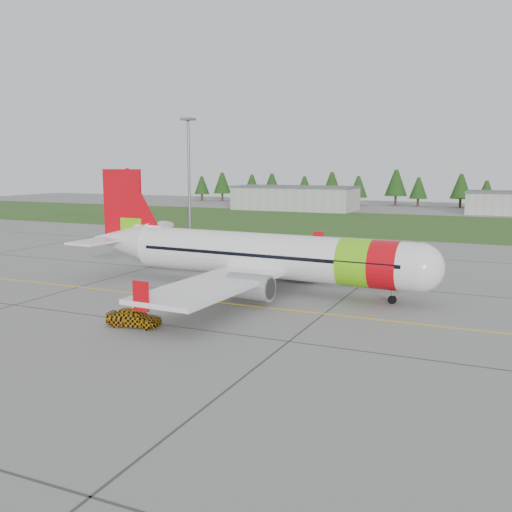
% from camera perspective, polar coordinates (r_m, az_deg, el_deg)
% --- Properties ---
extents(ground, '(320.00, 320.00, 0.00)m').
position_cam_1_polar(ground, '(43.30, -9.25, -6.82)').
color(ground, gray).
rests_on(ground, ground).
extents(aircraft, '(37.58, 34.63, 11.38)m').
position_cam_1_polar(aircraft, '(54.25, 0.43, 0.06)').
color(aircraft, white).
rests_on(aircraft, ground).
extents(follow_me_car, '(1.62, 1.84, 4.10)m').
position_cam_1_polar(follow_me_car, '(42.80, -12.17, -4.26)').
color(follow_me_car, orange).
rests_on(follow_me_car, ground).
extents(service_van, '(1.80, 1.73, 4.47)m').
position_cam_1_polar(service_van, '(108.14, -9.35, 3.85)').
color(service_van, silver).
rests_on(service_van, ground).
extents(grass_strip, '(320.00, 50.00, 0.03)m').
position_cam_1_polar(grass_strip, '(119.55, 12.83, 3.16)').
color(grass_strip, '#30561E').
rests_on(grass_strip, ground).
extents(taxi_guideline, '(120.00, 0.25, 0.02)m').
position_cam_1_polar(taxi_guideline, '(49.94, -4.21, -4.58)').
color(taxi_guideline, gold).
rests_on(taxi_guideline, ground).
extents(hangar_west, '(32.00, 14.00, 6.00)m').
position_cam_1_polar(hangar_west, '(154.39, 3.93, 5.74)').
color(hangar_west, '#A8A8A3').
rests_on(hangar_west, ground).
extents(floodlight_mast, '(0.50, 0.50, 20.00)m').
position_cam_1_polar(floodlight_mast, '(107.85, -6.72, 8.03)').
color(floodlight_mast, slate).
rests_on(floodlight_mast, ground).
extents(treeline, '(160.00, 8.00, 10.00)m').
position_cam_1_polar(treeline, '(174.38, 16.54, 6.42)').
color(treeline, '#1C3F14').
rests_on(treeline, ground).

